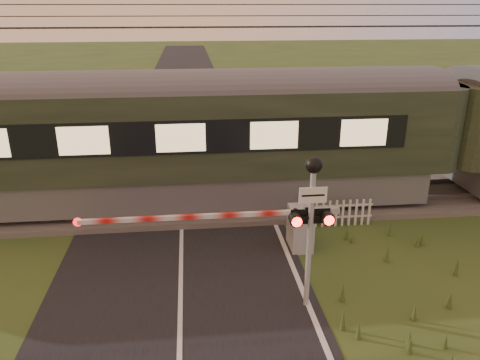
{
  "coord_description": "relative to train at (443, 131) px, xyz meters",
  "views": [
    {
      "loc": [
        0.36,
        -7.4,
        6.09
      ],
      "look_at": [
        1.52,
        3.2,
        2.09
      ],
      "focal_mm": 35.0,
      "sensor_mm": 36.0,
      "label": 1
    }
  ],
  "objects": [
    {
      "name": "ground",
      "position": [
        -8.47,
        -6.5,
        -2.28
      ],
      "size": [
        160.0,
        160.0,
        0.0
      ],
      "primitive_type": "plane",
      "color": "#2D481B",
      "rests_on": "ground"
    },
    {
      "name": "road",
      "position": [
        -8.45,
        -6.73,
        -2.27
      ],
      "size": [
        6.0,
        140.0,
        0.03
      ],
      "color": "black",
      "rests_on": "ground"
    },
    {
      "name": "track_bed",
      "position": [
        -8.47,
        0.0,
        -2.21
      ],
      "size": [
        140.0,
        3.4,
        0.39
      ],
      "color": "#47423D",
      "rests_on": "ground"
    },
    {
      "name": "overhead_wires",
      "position": [
        -8.47,
        0.0,
        3.45
      ],
      "size": [
        120.0,
        0.62,
        0.62
      ],
      "color": "black",
      "rests_on": "ground"
    },
    {
      "name": "train",
      "position": [
        0.0,
        0.0,
        0.0
      ],
      "size": [
        42.83,
        2.95,
        3.99
      ],
      "color": "slate",
      "rests_on": "ground"
    },
    {
      "name": "boom_gate",
      "position": [
        -5.63,
        -3.03,
        -1.65
      ],
      "size": [
        6.79,
        0.86,
        1.15
      ],
      "color": "gray",
      "rests_on": "ground"
    },
    {
      "name": "crossing_signal",
      "position": [
        -5.77,
        -5.58,
        0.03
      ],
      "size": [
        0.86,
        0.35,
        3.36
      ],
      "color": "gray",
      "rests_on": "ground"
    },
    {
      "name": "picket_fence",
      "position": [
        -3.99,
        -1.89,
        -1.87
      ],
      "size": [
        2.19,
        0.07,
        0.81
      ],
      "color": "silver",
      "rests_on": "ground"
    }
  ]
}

